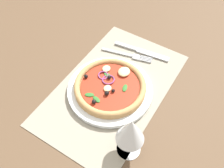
{
  "coord_description": "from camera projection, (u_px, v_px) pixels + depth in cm",
  "views": [
    {
      "loc": [
        40.93,
        25.4,
        65.14
      ],
      "look_at": [
        0.47,
        0.0,
        2.8
      ],
      "focal_mm": 41.41,
      "sensor_mm": 36.0,
      "label": 1
    }
  ],
  "objects": [
    {
      "name": "wine_glass",
      "position": [
        131.0,
        131.0,
        0.61
      ],
      "size": [
        7.2,
        7.2,
        14.9
      ],
      "color": "silver",
      "rests_on": "ground_plane"
    },
    {
      "name": "ground_plane",
      "position": [
        113.0,
        91.0,
        0.82
      ],
      "size": [
        190.0,
        140.0,
        2.4
      ],
      "primitive_type": "cube",
      "color": "brown"
    },
    {
      "name": "plate",
      "position": [
        110.0,
        90.0,
        0.79
      ],
      "size": [
        26.13,
        26.13,
        1.4
      ],
      "primitive_type": "cylinder",
      "color": "white",
      "rests_on": "placemat"
    },
    {
      "name": "pizza",
      "position": [
        110.0,
        86.0,
        0.78
      ],
      "size": [
        21.88,
        21.88,
        2.69
      ],
      "color": "tan",
      "rests_on": "plate"
    },
    {
      "name": "placemat",
      "position": [
        113.0,
        88.0,
        0.81
      ],
      "size": [
        50.29,
        30.33,
        0.4
      ],
      "primitive_type": "cube",
      "color": "gray",
      "rests_on": "ground_plane"
    },
    {
      "name": "fork",
      "position": [
        129.0,
        55.0,
        0.89
      ],
      "size": [
        5.7,
        17.85,
        0.44
      ],
      "rotation": [
        0.0,
        0.0,
        1.81
      ],
      "color": "#B2B5BA",
      "rests_on": "placemat"
    },
    {
      "name": "knife",
      "position": [
        142.0,
        51.0,
        0.9
      ],
      "size": [
        4.24,
        20.04,
        0.62
      ],
      "rotation": [
        0.0,
        0.0,
        1.7
      ],
      "color": "#B2B5BA",
      "rests_on": "placemat"
    }
  ]
}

